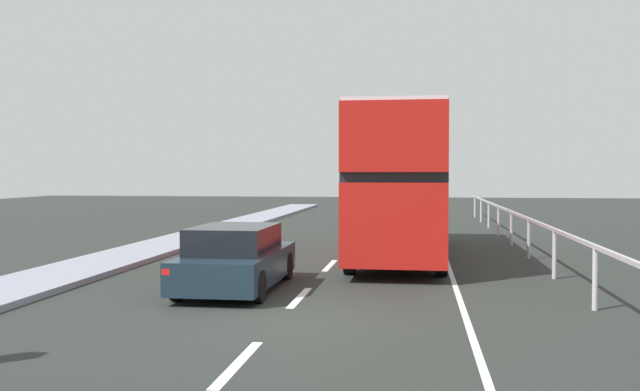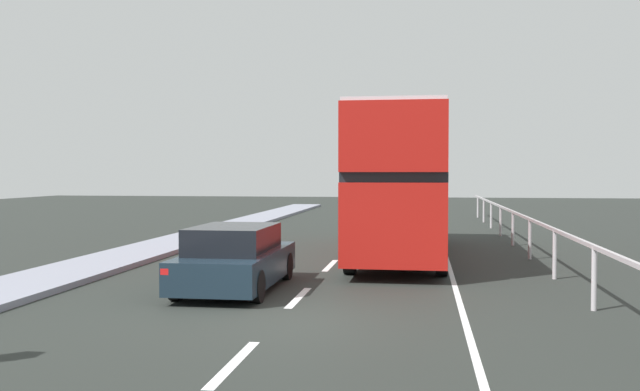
{
  "view_description": "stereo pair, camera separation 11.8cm",
  "coord_description": "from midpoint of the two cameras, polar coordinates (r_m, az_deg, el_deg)",
  "views": [
    {
      "loc": [
        2.36,
        -11.9,
        2.55
      ],
      "look_at": [
        -0.03,
        5.07,
        1.98
      ],
      "focal_mm": 38.74,
      "sensor_mm": 36.0,
      "label": 1
    },
    {
      "loc": [
        2.48,
        -11.89,
        2.55
      ],
      "look_at": [
        -0.03,
        5.07,
        1.98
      ],
      "focal_mm": 38.74,
      "sensor_mm": 36.0,
      "label": 2
    }
  ],
  "objects": [
    {
      "name": "bridge_side_railing",
      "position": [
        21.2,
        17.11,
        -2.41
      ],
      "size": [
        0.1,
        42.0,
        1.22
      ],
      "color": "#BCB4B9",
      "rests_on": "ground"
    },
    {
      "name": "lane_paint_markings",
      "position": [
        20.23,
        7.21,
        -5.34
      ],
      "size": [
        3.36,
        46.0,
        0.01
      ],
      "color": "silver",
      "rests_on": "ground"
    },
    {
      "name": "double_decker_bus_red",
      "position": [
        21.24,
        6.9,
        1.21
      ],
      "size": [
        2.6,
        11.27,
        4.29
      ],
      "rotation": [
        0.0,
        0.0,
        -0.01
      ],
      "color": "#B41711",
      "rests_on": "ground"
    },
    {
      "name": "ground_plane",
      "position": [
        12.41,
        -3.06,
        -10.19
      ],
      "size": [
        75.79,
        120.0,
        0.1
      ],
      "primitive_type": "cube",
      "color": "#252926"
    },
    {
      "name": "hatchback_car_near",
      "position": [
        15.17,
        -6.77,
        -5.21
      ],
      "size": [
        1.85,
        4.38,
        1.4
      ],
      "rotation": [
        0.0,
        0.0,
        0.0
      ],
      "color": "#182733",
      "rests_on": "ground"
    }
  ]
}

